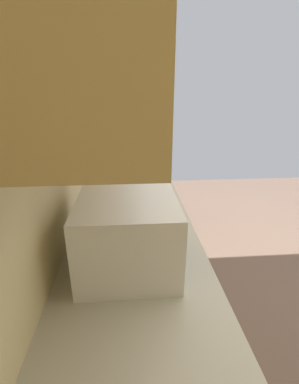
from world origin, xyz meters
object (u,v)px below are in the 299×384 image
(microwave, at_px, (129,229))
(bowl, at_px, (141,208))
(kettle, at_px, (139,187))
(oven_range, at_px, (131,191))

(microwave, bearing_deg, bowl, -9.18)
(microwave, bearing_deg, kettle, -5.83)
(microwave, relative_size, bowl, 2.61)
(oven_range, xyz_separation_m, microwave, (-1.94, 0.02, 0.57))
(oven_range, height_order, kettle, oven_range)
(microwave, distance_m, kettle, 0.73)
(bowl, xyz_separation_m, kettle, (0.27, 0.00, 0.04))
(oven_range, distance_m, microwave, 2.02)
(microwave, relative_size, kettle, 2.73)
(bowl, bearing_deg, microwave, 170.82)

